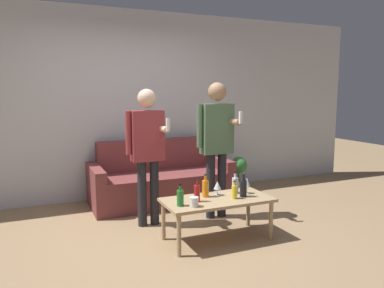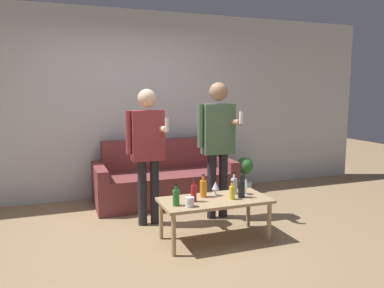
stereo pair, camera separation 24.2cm
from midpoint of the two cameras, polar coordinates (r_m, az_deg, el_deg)
The scene contains 16 objects.
ground_plane at distance 3.97m, azimuth -4.77°, elevation -14.98°, with size 16.00×16.00×0.00m, color #997A56.
wall_back at distance 5.55m, azimuth -11.47°, elevation 5.85°, with size 8.00×0.06×2.70m.
couch at distance 5.33m, azimuth -6.25°, elevation -5.50°, with size 1.93×0.86×0.85m.
coffee_table at distance 3.93m, azimuth 2.11°, elevation -8.99°, with size 1.14×0.55×0.44m.
bottle_orange at distance 3.96m, azimuth 0.30°, elevation -6.73°, with size 0.07×0.07×0.24m.
bottle_green at distance 3.79m, azimuth -1.07°, elevation -7.44°, with size 0.06×0.06×0.23m.
bottle_dark at distance 3.91m, azimuth 4.70°, elevation -7.24°, with size 0.06×0.06×0.19m.
bottle_yellow at distance 4.11m, azimuth 4.91°, elevation -6.22°, with size 0.07×0.07×0.24m.
bottle_red at distance 3.98m, azimuth 6.10°, elevation -6.65°, with size 0.07×0.07×0.25m.
bottle_clear at distance 3.66m, azimuth -3.71°, elevation -8.15°, with size 0.07×0.07×0.21m.
wine_glass_near at distance 4.01m, azimuth 2.16°, elevation -6.37°, with size 0.08×0.08×0.16m.
wine_glass_far at distance 4.11m, azimuth 6.70°, elevation -5.89°, with size 0.08×0.08×0.17m.
cup_on_table at distance 3.65m, azimuth -1.61°, elevation -8.83°, with size 0.09×0.09×0.09m.
person_standing_left at distance 4.28m, azimuth -8.45°, elevation -0.20°, with size 0.43×0.40×1.58m.
person_standing_right at distance 4.51m, azimuth 2.22°, elevation 0.91°, with size 0.45×0.42×1.65m.
potted_plant at distance 5.90m, azimuth 5.95°, elevation -4.22°, with size 0.26×0.26×0.53m.
Camera 1 is at (-1.26, -3.42, 1.55)m, focal length 35.00 mm.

